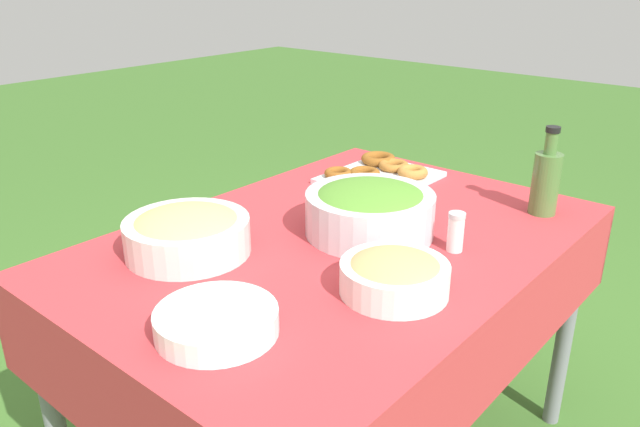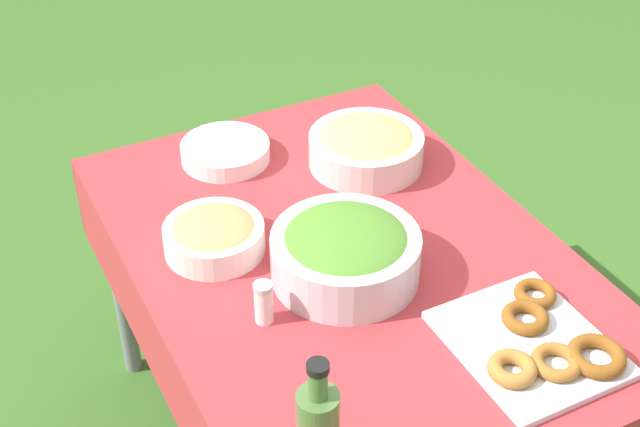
# 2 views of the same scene
# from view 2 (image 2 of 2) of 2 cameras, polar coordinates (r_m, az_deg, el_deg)

# --- Properties ---
(picnic_table) EXTENTS (1.35, 0.93, 0.75)m
(picnic_table) POSITION_cam_2_polar(r_m,az_deg,el_deg) (2.10, 1.70, -4.57)
(picnic_table) COLOR #B73338
(picnic_table) RESTS_ON ground_plane
(salad_bowl) EXTENTS (0.33, 0.33, 0.13)m
(salad_bowl) POSITION_cam_2_polar(r_m,az_deg,el_deg) (1.93, 1.65, -2.45)
(salad_bowl) COLOR silver
(salad_bowl) RESTS_ON picnic_table
(pasta_bowl) EXTENTS (0.30, 0.30, 0.11)m
(pasta_bowl) POSITION_cam_2_polar(r_m,az_deg,el_deg) (2.31, 2.97, 4.32)
(pasta_bowl) COLOR silver
(pasta_bowl) RESTS_ON picnic_table
(donut_platter) EXTENTS (0.35, 0.31, 0.05)m
(donut_platter) POSITION_cam_2_polar(r_m,az_deg,el_deg) (1.84, 13.78, -8.07)
(donut_platter) COLOR silver
(donut_platter) RESTS_ON picnic_table
(plate_stack) EXTENTS (0.23, 0.23, 0.05)m
(plate_stack) POSITION_cam_2_polar(r_m,az_deg,el_deg) (2.36, -6.08, 3.97)
(plate_stack) COLOR white
(plate_stack) RESTS_ON picnic_table
(olive_oil_bottle) EXTENTS (0.07, 0.07, 0.25)m
(olive_oil_bottle) POSITION_cam_2_polar(r_m,az_deg,el_deg) (1.55, -0.13, -13.45)
(olive_oil_bottle) COLOR #4C7238
(olive_oil_bottle) RESTS_ON picnic_table
(bread_bowl) EXTENTS (0.23, 0.23, 0.09)m
(bread_bowl) POSITION_cam_2_polar(r_m,az_deg,el_deg) (2.03, -6.80, -1.37)
(bread_bowl) COLOR white
(bread_bowl) RESTS_ON picnic_table
(salt_shaker) EXTENTS (0.04, 0.04, 0.10)m
(salt_shaker) POSITION_cam_2_polar(r_m,az_deg,el_deg) (1.84, -3.63, -5.70)
(salt_shaker) COLOR white
(salt_shaker) RESTS_ON picnic_table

